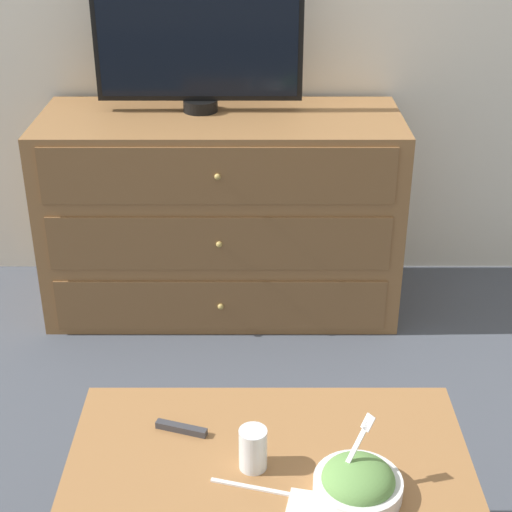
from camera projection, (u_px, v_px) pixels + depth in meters
The scene contains 8 objects.
ground_plane at pixel (239, 266), 3.66m from camera, with size 12.00×12.00×0.00m, color #474C56.
dresser at pixel (221, 214), 3.20m from camera, with size 1.41×0.57×0.82m.
tv at pixel (196, 34), 2.94m from camera, with size 0.79×0.14×0.57m.
coffee_table at pixel (268, 491), 1.83m from camera, with size 0.95×0.64×0.45m.
takeout_bowl at pixel (357, 482), 1.73m from camera, with size 0.20×0.20×0.18m.
drink_cup at pixel (252, 451), 1.80m from camera, with size 0.07×0.07×0.11m.
knife at pixel (249, 487), 1.76m from camera, with size 0.18×0.06×0.01m.
remote_control at pixel (180, 428), 1.93m from camera, with size 0.13×0.06×0.02m.
Camera 1 is at (0.07, -3.23, 1.72)m, focal length 55.00 mm.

